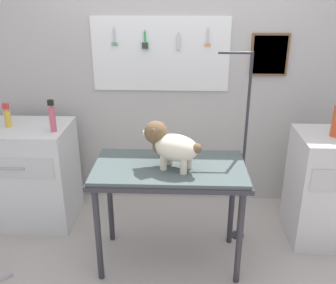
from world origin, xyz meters
TOP-DOWN VIEW (x-y plane):
  - rear_wall_panel at (0.00, 1.28)m, footprint 4.00×0.11m
  - grooming_table at (-0.02, 0.30)m, footprint 1.10×0.58m
  - grooming_arm at (0.54, 0.62)m, footprint 0.30×0.11m
  - dog at (-0.02, 0.28)m, footprint 0.43×0.31m
  - counter_left at (-1.30, 0.83)m, footprint 0.80×0.58m
  - cabinet_right at (1.30, 0.65)m, footprint 0.68×0.54m
  - spray_bottle_tall at (-1.38, 0.82)m, footprint 0.05×0.05m
  - pump_bottle_white at (-0.97, 0.72)m, footprint 0.05×0.05m

SIDE VIEW (x-z plane):
  - counter_left at x=-1.30m, z-range 0.00..0.89m
  - cabinet_right at x=1.30m, z-range 0.00..0.92m
  - grooming_arm at x=0.54m, z-range -0.05..1.50m
  - grooming_table at x=-0.02m, z-range 0.32..1.13m
  - spray_bottle_tall at x=-1.38m, z-range 0.88..1.08m
  - dog at x=-0.02m, z-range 0.82..1.14m
  - pump_bottle_white at x=-0.97m, z-range 0.88..1.14m
  - rear_wall_panel at x=0.00m, z-range 0.01..2.31m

